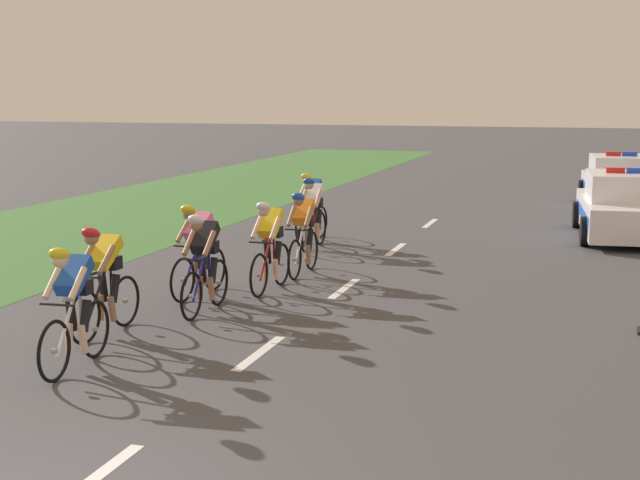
{
  "coord_description": "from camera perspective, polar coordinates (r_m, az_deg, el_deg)",
  "views": [
    {
      "loc": [
        4.03,
        -5.41,
        3.29
      ],
      "look_at": [
        0.1,
        7.37,
        1.1
      ],
      "focal_mm": 51.31,
      "sensor_mm": 36.0,
      "label": 1
    }
  ],
  "objects": [
    {
      "name": "grass_verge",
      "position": [
        23.17,
        -14.88,
        0.84
      ],
      "size": [
        7.0,
        60.0,
        0.01
      ],
      "primitive_type": "cube",
      "color": "#3D7033",
      "rests_on": "ground"
    },
    {
      "name": "lane_markings_centre",
      "position": [
        13.52,
        -0.76,
        -4.77
      ],
      "size": [
        0.14,
        21.6,
        0.01
      ],
      "color": "white",
      "rests_on": "ground"
    },
    {
      "name": "cyclist_lead",
      "position": [
        11.19,
        -15.14,
        -3.96
      ],
      "size": [
        0.44,
        1.72,
        1.56
      ],
      "color": "black",
      "rests_on": "ground"
    },
    {
      "name": "cyclist_second",
      "position": [
        12.65,
        -13.33,
        -2.37
      ],
      "size": [
        0.42,
        1.72,
        1.56
      ],
      "color": "black",
      "rests_on": "ground"
    },
    {
      "name": "cyclist_third",
      "position": [
        13.66,
        -7.24,
        -1.34
      ],
      "size": [
        0.42,
        1.72,
        1.56
      ],
      "color": "black",
      "rests_on": "ground"
    },
    {
      "name": "cyclist_fourth",
      "position": [
        14.77,
        -7.64,
        -0.54
      ],
      "size": [
        0.45,
        1.72,
        1.56
      ],
      "color": "black",
      "rests_on": "ground"
    },
    {
      "name": "cyclist_fifth",
      "position": [
        15.04,
        -3.15,
        -0.3
      ],
      "size": [
        0.42,
        1.72,
        1.56
      ],
      "color": "black",
      "rests_on": "ground"
    },
    {
      "name": "cyclist_sixth",
      "position": [
        16.38,
        -1.07,
        0.51
      ],
      "size": [
        0.42,
        1.72,
        1.56
      ],
      "color": "black",
      "rests_on": "ground"
    },
    {
      "name": "cyclist_seventh",
      "position": [
        20.09,
        -0.55,
        2.14
      ],
      "size": [
        0.45,
        1.72,
        1.56
      ],
      "color": "black",
      "rests_on": "ground"
    },
    {
      "name": "cyclist_eighth",
      "position": [
        19.1,
        -0.43,
        1.77
      ],
      "size": [
        0.42,
        1.72,
        1.56
      ],
      "color": "black",
      "rests_on": "ground"
    },
    {
      "name": "police_car_nearest",
      "position": [
        21.69,
        18.38,
        1.91
      ],
      "size": [
        2.29,
        4.54,
        1.59
      ],
      "color": "white",
      "rests_on": "ground"
    },
    {
      "name": "police_car_second",
      "position": [
        27.28,
        18.17,
        3.35
      ],
      "size": [
        2.32,
        4.55,
        1.59
      ],
      "color": "silver",
      "rests_on": "ground"
    }
  ]
}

